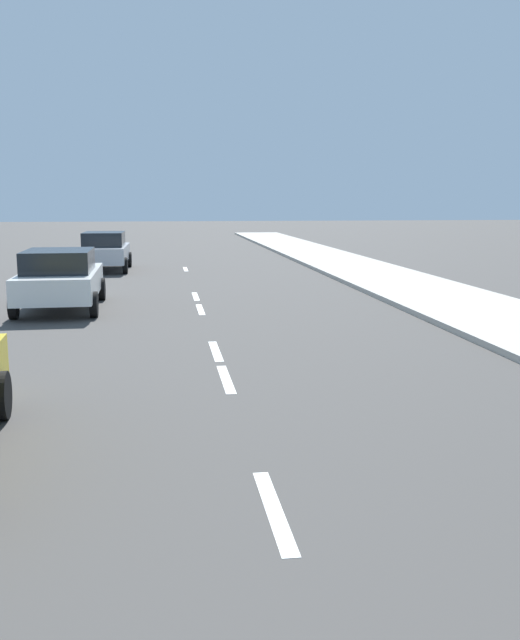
# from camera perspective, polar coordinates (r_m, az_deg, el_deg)

# --- Properties ---
(ground_plane) EXTENTS (160.00, 160.00, 0.00)m
(ground_plane) POSITION_cam_1_polar(r_m,az_deg,el_deg) (17.49, -4.71, 0.39)
(ground_plane) COLOR #423F3D
(sidewalk_strip) EXTENTS (3.60, 80.00, 0.14)m
(sidewalk_strip) POSITION_cam_1_polar(r_m,az_deg,el_deg) (21.01, 14.39, 1.87)
(sidewalk_strip) COLOR #B2ADA3
(sidewalk_strip) RESTS_ON ground
(lane_stripe_2) EXTENTS (0.16, 1.80, 0.01)m
(lane_stripe_2) POSITION_cam_1_polar(r_m,az_deg,el_deg) (6.71, 1.14, -15.19)
(lane_stripe_2) COLOR white
(lane_stripe_2) RESTS_ON ground
(lane_stripe_3) EXTENTS (0.16, 1.80, 0.01)m
(lane_stripe_3) POSITION_cam_1_polar(r_m,az_deg,el_deg) (11.27, -2.80, -4.82)
(lane_stripe_3) COLOR white
(lane_stripe_3) RESTS_ON ground
(lane_stripe_4) EXTENTS (0.16, 1.80, 0.01)m
(lane_stripe_4) POSITION_cam_1_polar(r_m,az_deg,el_deg) (13.33, -3.64, -2.53)
(lane_stripe_4) COLOR white
(lane_stripe_4) RESTS_ON ground
(lane_stripe_5) EXTENTS (0.16, 1.80, 0.01)m
(lane_stripe_5) POSITION_cam_1_polar(r_m,az_deg,el_deg) (18.42, -4.88, 0.87)
(lane_stripe_5) COLOR white
(lane_stripe_5) RESTS_ON ground
(lane_stripe_6) EXTENTS (0.16, 1.80, 0.01)m
(lane_stripe_6) POSITION_cam_1_polar(r_m,az_deg,el_deg) (20.95, -5.28, 1.93)
(lane_stripe_6) COLOR white
(lane_stripe_6) RESTS_ON ground
(lane_stripe_7) EXTENTS (0.16, 1.80, 0.01)m
(lane_stripe_7) POSITION_cam_1_polar(r_m,az_deg,el_deg) (29.34, -6.09, 4.15)
(lane_stripe_7) COLOR white
(lane_stripe_7) RESTS_ON ground
(parked_car_white) EXTENTS (2.13, 4.53, 1.57)m
(parked_car_white) POSITION_cam_1_polar(r_m,az_deg,el_deg) (19.05, -15.97, 3.36)
(parked_car_white) COLOR white
(parked_car_white) RESTS_ON ground
(parked_car_silver) EXTENTS (2.00, 4.25, 1.57)m
(parked_car_silver) POSITION_cam_1_polar(r_m,az_deg,el_deg) (29.24, -12.55, 5.59)
(parked_car_silver) COLOR #B7BABF
(parked_car_silver) RESTS_ON ground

